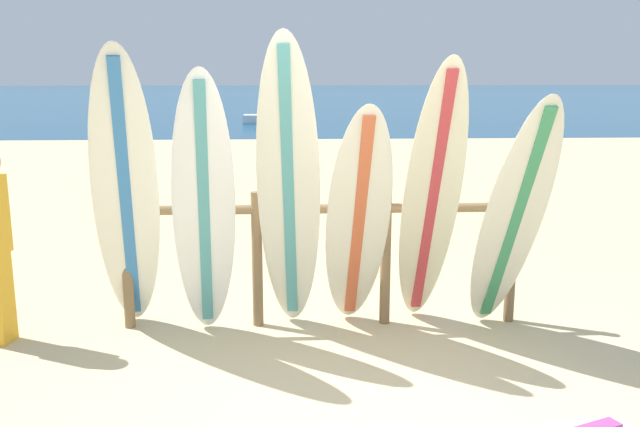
{
  "coord_description": "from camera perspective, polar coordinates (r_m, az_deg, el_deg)",
  "views": [
    {
      "loc": [
        -0.6,
        -4.18,
        2.19
      ],
      "look_at": [
        -0.32,
        1.81,
        0.93
      ],
      "focal_mm": 38.5,
      "sensor_mm": 36.0,
      "label": 1
    }
  ],
  "objects": [
    {
      "name": "surfboard_leaning_center_right",
      "position": [
        5.64,
        9.25,
        1.16
      ],
      "size": [
        0.52,
        1.07,
        2.31
      ],
      "color": "beige",
      "rests_on": "ground"
    },
    {
      "name": "ocean_water",
      "position": [
        62.23,
        -2.17,
        9.81
      ],
      "size": [
        120.0,
        80.0,
        0.01
      ],
      "primitive_type": "cube",
      "color": "navy",
      "rests_on": "ground"
    },
    {
      "name": "surfboard_leaning_center_left",
      "position": [
        5.52,
        -2.62,
        2.01
      ],
      "size": [
        0.57,
        0.87,
        2.49
      ],
      "color": "silver",
      "rests_on": "ground"
    },
    {
      "name": "ground_plane",
      "position": [
        4.76,
        5.0,
        -15.55
      ],
      "size": [
        120.0,
        120.0,
        0.0
      ],
      "primitive_type": "plane",
      "color": "#D3BC8C"
    },
    {
      "name": "small_boat_offshore",
      "position": [
        29.02,
        -3.89,
        7.99
      ],
      "size": [
        2.55,
        1.02,
        0.71
      ],
      "color": "silver",
      "rests_on": "ocean_water"
    },
    {
      "name": "surfboard_leaning_right",
      "position": [
        5.69,
        15.78,
        -0.44
      ],
      "size": [
        0.69,
        1.06,
        2.04
      ],
      "color": "silver",
      "rests_on": "ground"
    },
    {
      "name": "surfboard_leaning_center",
      "position": [
        5.59,
        3.18,
        -0.63
      ],
      "size": [
        0.59,
        0.98,
        1.96
      ],
      "color": "silver",
      "rests_on": "ground"
    },
    {
      "name": "surfboard_rack",
      "position": [
        5.88,
        0.14,
        -2.29
      ],
      "size": [
        3.43,
        0.09,
        1.18
      ],
      "color": "olive",
      "rests_on": "ground"
    },
    {
      "name": "surfboard_leaning_far_left",
      "position": [
        5.67,
        -15.85,
        1.38
      ],
      "size": [
        0.68,
        1.07,
        2.4
      ],
      "color": "white",
      "rests_on": "ground"
    },
    {
      "name": "surfboard_leaning_left",
      "position": [
        5.56,
        -9.63,
        0.52
      ],
      "size": [
        0.57,
        0.66,
        2.22
      ],
      "color": "white",
      "rests_on": "ground"
    }
  ]
}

